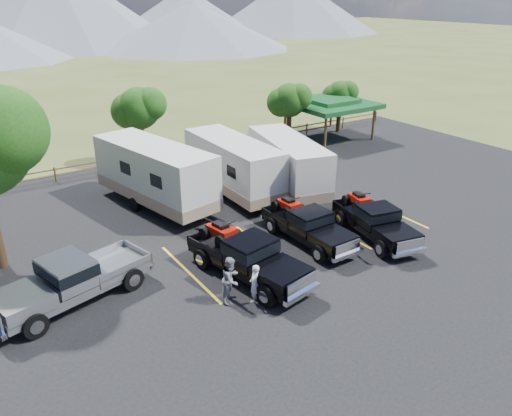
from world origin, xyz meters
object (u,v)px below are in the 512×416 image
rig_center (307,225)px  trailer_right (288,164)px  pavilion (330,104)px  rig_left (247,256)px  pickup_silver (73,279)px  person_b (231,279)px  rig_right (374,220)px  trailer_center (233,167)px  person_a (255,283)px  trailer_left (155,175)px

rig_center → trailer_right: trailer_right is taller
pavilion → rig_left: 22.51m
pickup_silver → person_b: 5.99m
rig_center → trailer_right: size_ratio=0.60×
person_b → rig_right: bearing=-25.3°
rig_left → trailer_center: size_ratio=0.67×
trailer_right → pickup_silver: bearing=-147.4°
rig_left → trailer_center: trailer_center is taller
rig_center → trailer_center: trailer_center is taller
rig_right → person_b: person_b is taller
pickup_silver → person_a: bearing=41.6°
rig_center → person_a: size_ratio=3.52×
trailer_center → person_b: 10.96m
trailer_left → person_a: size_ratio=6.46×
rig_left → trailer_center: (4.28, 8.15, 0.74)m
rig_center → trailer_center: size_ratio=0.58×
rig_left → rig_center: size_ratio=1.15×
person_b → person_a: bearing=-68.1°
pavilion → rig_right: 17.98m
rig_left → trailer_center: bearing=51.9°
pavilion → rig_left: pavilion is taller
trailer_left → trailer_right: size_ratio=1.11×
rig_right → trailer_center: bearing=120.3°
rig_left → person_a: (-0.73, -1.70, -0.19)m
pavilion → trailer_center: size_ratio=0.66×
trailer_left → trailer_right: (7.41, -2.10, -0.17)m
trailer_left → pickup_silver: bearing=-144.2°
pavilion → rig_center: size_ratio=1.13×
pavilion → trailer_left: size_ratio=0.62×
trailer_left → person_a: bearing=-104.9°
rig_left → pickup_silver: (-6.47, 2.08, 0.00)m
pavilion → person_b: pavilion is taller
trailer_left → pickup_silver: trailer_left is taller
trailer_right → trailer_left: bearing=177.4°
rig_right → trailer_center: 8.92m
pavilion → trailer_center: 14.36m
trailer_center → person_a: (-5.01, -9.85, -0.93)m
rig_left → person_b: rig_left is taller
trailer_left → trailer_center: size_ratio=1.07×
pavilion → trailer_right: size_ratio=0.68×
rig_center → pickup_silver: pickup_silver is taller
rig_center → person_b: person_b is taller
pavilion → trailer_center: (-12.81, -6.40, -1.04)m
pavilion → trailer_right: 12.49m
pavilion → rig_left: size_ratio=0.99×
rig_left → rig_center: rig_left is taller
rig_center → trailer_right: (3.19, 5.80, 0.77)m
trailer_center → pickup_silver: 12.36m
pavilion → trailer_right: bearing=-142.1°
person_a → person_b: size_ratio=0.84×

